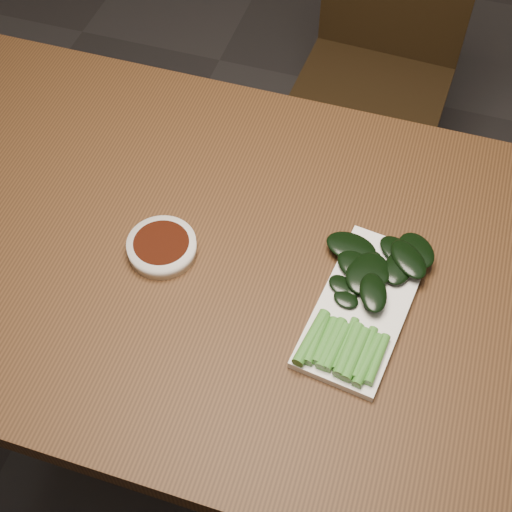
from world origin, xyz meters
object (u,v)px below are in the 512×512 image
object	(u,v)px
serving_plate	(363,307)
gai_lan	(367,293)
chair_far	(379,63)
sauce_bowl	(162,247)
table	(252,283)

from	to	relation	value
serving_plate	gai_lan	distance (m)	0.02
chair_far	serving_plate	world-z (taller)	chair_far
sauce_bowl	table	bearing A→B (deg)	12.13
chair_far	gai_lan	xyz separation A→B (m)	(0.13, -0.91, 0.29)
table	serving_plate	world-z (taller)	serving_plate
table	gai_lan	distance (m)	0.22
chair_far	gai_lan	size ratio (longest dim) A/B	2.90
chair_far	sauce_bowl	distance (m)	0.98
chair_far	serving_plate	size ratio (longest dim) A/B	2.98
serving_plate	gai_lan	bearing A→B (deg)	88.86
sauce_bowl	gai_lan	xyz separation A→B (m)	(0.34, 0.01, 0.01)
sauce_bowl	serving_plate	size ratio (longest dim) A/B	0.38
gai_lan	serving_plate	bearing A→B (deg)	-91.14
table	chair_far	bearing A→B (deg)	85.73
table	serving_plate	distance (m)	0.21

